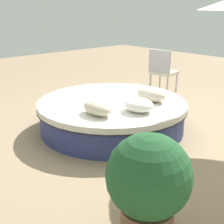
{
  "coord_description": "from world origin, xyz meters",
  "views": [
    {
      "loc": [
        3.46,
        -3.13,
        1.89
      ],
      "look_at": [
        0.0,
        0.0,
        0.28
      ],
      "focal_mm": 49.64,
      "sensor_mm": 36.0,
      "label": 1
    }
  ],
  "objects_px": {
    "throw_pillow_0": "(98,108)",
    "throw_pillow_2": "(151,94)",
    "patio_chair": "(162,68)",
    "planter": "(148,183)",
    "throw_pillow_1": "(139,105)",
    "round_bed": "(112,114)"
  },
  "relations": [
    {
      "from": "throw_pillow_0",
      "to": "throw_pillow_2",
      "type": "relative_size",
      "value": 0.97
    },
    {
      "from": "throw_pillow_0",
      "to": "patio_chair",
      "type": "distance_m",
      "value": 3.14
    },
    {
      "from": "throw_pillow_0",
      "to": "planter",
      "type": "distance_m",
      "value": 1.91
    },
    {
      "from": "throw_pillow_0",
      "to": "planter",
      "type": "xyz_separation_m",
      "value": [
        1.7,
        -0.87,
        -0.03
      ]
    },
    {
      "from": "planter",
      "to": "throw_pillow_2",
      "type": "bearing_deg",
      "value": 130.53
    },
    {
      "from": "throw_pillow_2",
      "to": "patio_chair",
      "type": "relative_size",
      "value": 0.53
    },
    {
      "from": "throw_pillow_1",
      "to": "patio_chair",
      "type": "xyz_separation_m",
      "value": [
        -1.51,
        2.36,
        -0.0
      ]
    },
    {
      "from": "throw_pillow_1",
      "to": "throw_pillow_2",
      "type": "xyz_separation_m",
      "value": [
        -0.22,
        0.52,
        0.01
      ]
    },
    {
      "from": "throw_pillow_1",
      "to": "patio_chair",
      "type": "relative_size",
      "value": 0.45
    },
    {
      "from": "round_bed",
      "to": "patio_chair",
      "type": "height_order",
      "value": "patio_chair"
    },
    {
      "from": "throw_pillow_0",
      "to": "patio_chair",
      "type": "bearing_deg",
      "value": 113.1
    },
    {
      "from": "throw_pillow_2",
      "to": "planter",
      "type": "distance_m",
      "value": 2.51
    },
    {
      "from": "throw_pillow_2",
      "to": "patio_chair",
      "type": "distance_m",
      "value": 2.26
    },
    {
      "from": "throw_pillow_0",
      "to": "patio_chair",
      "type": "xyz_separation_m",
      "value": [
        -1.23,
        2.88,
        -0.01
      ]
    },
    {
      "from": "throw_pillow_1",
      "to": "patio_chair",
      "type": "height_order",
      "value": "patio_chair"
    },
    {
      "from": "throw_pillow_1",
      "to": "throw_pillow_2",
      "type": "distance_m",
      "value": 0.56
    },
    {
      "from": "round_bed",
      "to": "planter",
      "type": "bearing_deg",
      "value": -35.38
    },
    {
      "from": "throw_pillow_1",
      "to": "patio_chair",
      "type": "distance_m",
      "value": 2.81
    },
    {
      "from": "throw_pillow_1",
      "to": "throw_pillow_2",
      "type": "bearing_deg",
      "value": 112.93
    },
    {
      "from": "throw_pillow_2",
      "to": "throw_pillow_0",
      "type": "bearing_deg",
      "value": -93.58
    },
    {
      "from": "patio_chair",
      "to": "planter",
      "type": "height_order",
      "value": "patio_chair"
    },
    {
      "from": "throw_pillow_0",
      "to": "patio_chair",
      "type": "relative_size",
      "value": 0.51
    }
  ]
}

